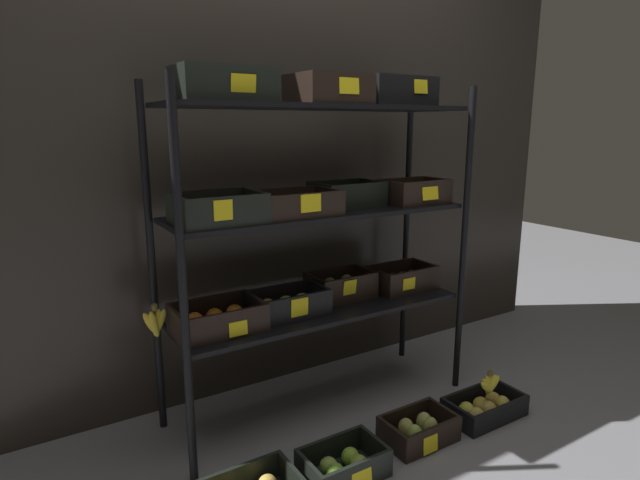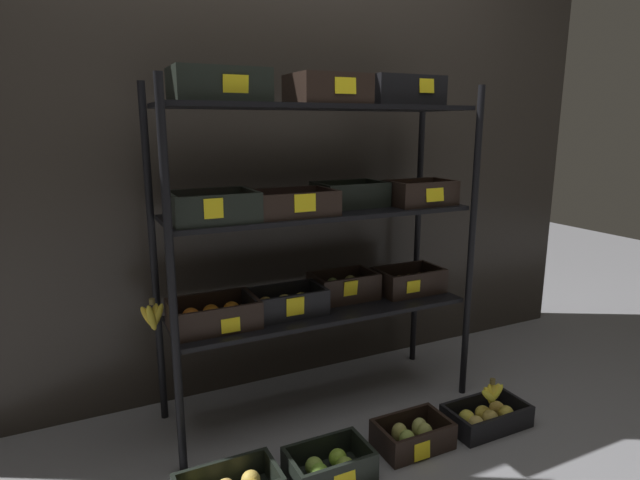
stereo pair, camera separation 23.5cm
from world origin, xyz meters
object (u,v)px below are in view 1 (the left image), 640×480
(display_rack, at_px, (317,213))
(crate_ground_apple_green, at_px, (343,465))
(banana_bunch_loose, at_px, (489,385))
(crate_ground_pear, at_px, (419,430))
(crate_ground_right_apple_gold, at_px, (484,408))

(display_rack, height_order, crate_ground_apple_green, display_rack)
(crate_ground_apple_green, xyz_separation_m, banana_bunch_loose, (0.82, 0.00, 0.11))
(crate_ground_pear, bearing_deg, display_rack, 115.30)
(banana_bunch_loose, bearing_deg, crate_ground_right_apple_gold, 179.55)
(crate_ground_pear, relative_size, banana_bunch_loose, 2.19)
(display_rack, distance_m, crate_ground_right_apple_gold, 1.20)
(crate_ground_right_apple_gold, bearing_deg, crate_ground_apple_green, -179.79)
(crate_ground_apple_green, bearing_deg, banana_bunch_loose, 0.19)
(crate_ground_pear, distance_m, crate_ground_right_apple_gold, 0.39)
(crate_ground_pear, bearing_deg, crate_ground_right_apple_gold, -2.70)
(crate_ground_apple_green, height_order, crate_ground_right_apple_gold, crate_ground_apple_green)
(crate_ground_pear, xyz_separation_m, crate_ground_right_apple_gold, (0.39, -0.02, -0.01))
(display_rack, bearing_deg, crate_ground_apple_green, -110.45)
(banana_bunch_loose, bearing_deg, display_rack, 142.34)
(crate_ground_apple_green, distance_m, banana_bunch_loose, 0.83)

